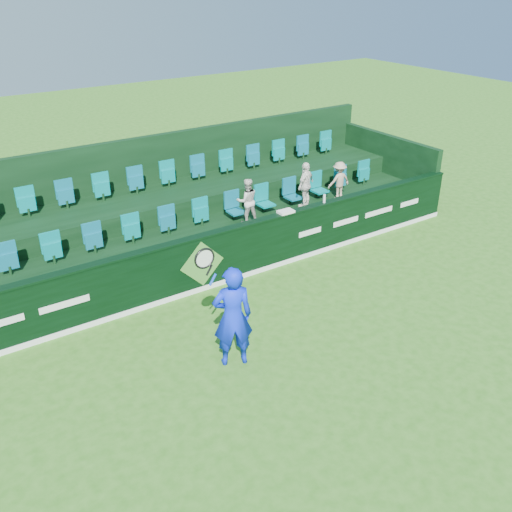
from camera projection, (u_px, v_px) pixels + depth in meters
ground at (309, 381)px, 10.23m from camera, size 60.00×60.00×0.00m
sponsor_hoarding at (200, 263)px, 12.89m from camera, size 16.00×0.25×1.35m
stand_tier_front at (178, 256)px, 13.83m from camera, size 16.00×2.00×0.80m
stand_tier_back at (145, 221)px, 15.13m from camera, size 16.00×1.80×1.30m
stand_rear at (136, 196)px, 15.20m from camera, size 16.00×4.10×2.60m
seat_row_front at (169, 224)px, 13.81m from camera, size 13.50×0.50×0.60m
seat_row_back at (137, 183)px, 14.92m from camera, size 13.50×0.50×0.60m
tennis_player at (232, 316)px, 10.29m from camera, size 1.26×0.71×2.65m
spectator_left at (247, 201)px, 14.40m from camera, size 0.66×0.57×1.17m
spectator_middle at (306, 185)px, 15.32m from camera, size 0.80×0.57×1.26m
spectator_right at (339, 180)px, 15.96m from camera, size 0.71×0.45×1.06m
towel at (286, 212)px, 13.77m from camera, size 0.39×0.25×0.06m
drinks_bottle at (324, 199)px, 14.33m from camera, size 0.07×0.07×0.21m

